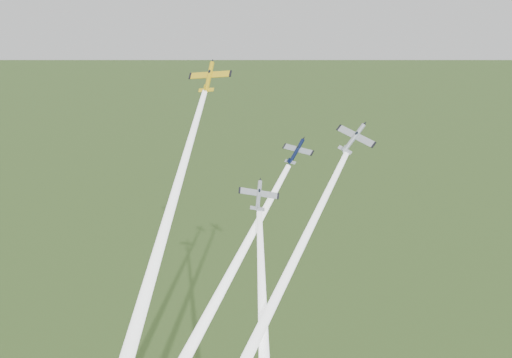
% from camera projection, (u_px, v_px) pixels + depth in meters
% --- Properties ---
extents(plane_yellow, '(9.29, 7.34, 7.53)m').
position_uv_depth(plane_yellow, '(209.00, 77.00, 117.31)').
color(plane_yellow, yellow).
extents(smoke_trail_yellow, '(5.99, 45.23, 44.86)m').
position_uv_depth(smoke_trail_yellow, '(159.00, 247.00, 102.67)').
color(smoke_trail_yellow, white).
extents(plane_navy, '(8.24, 7.29, 5.65)m').
position_uv_depth(plane_navy, '(296.00, 151.00, 116.74)').
color(plane_navy, '#0C1535').
extents(smoke_trail_navy, '(16.90, 41.67, 43.00)m').
position_uv_depth(smoke_trail_navy, '(211.00, 310.00, 107.01)').
color(smoke_trail_navy, white).
extents(plane_silver_right, '(10.04, 7.77, 8.02)m').
position_uv_depth(plane_silver_right, '(354.00, 138.00, 109.83)').
color(plane_silver_right, '#AFB6BE').
extents(smoke_trail_silver_right, '(19.20, 52.10, 53.59)m').
position_uv_depth(smoke_trail_silver_right, '(249.00, 353.00, 97.41)').
color(smoke_trail_silver_right, white).
extents(plane_silver_low, '(8.18, 8.50, 7.01)m').
position_uv_depth(plane_silver_low, '(259.00, 195.00, 112.07)').
color(plane_silver_low, '#A7AEB5').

